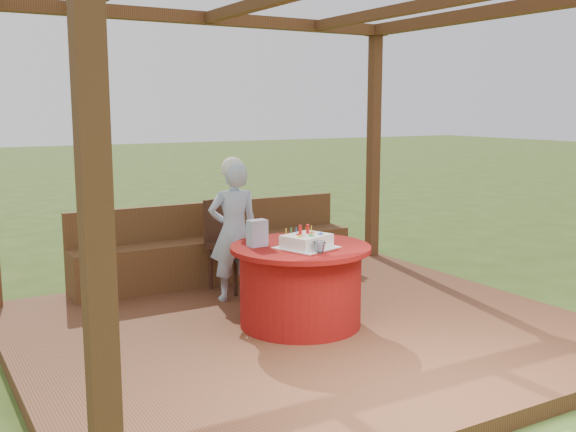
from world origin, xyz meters
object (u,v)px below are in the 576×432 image
object	(u,v)px
elderly_woman	(234,229)
birthday_cake	(307,241)
gift_bag	(257,233)
table	(300,285)
chair	(230,239)
drinking_glass	(320,247)
bench	(217,255)

from	to	relation	value
elderly_woman	birthday_cake	xyz separation A→B (m)	(0.14, -1.05, 0.05)
elderly_woman	birthday_cake	distance (m)	1.06
birthday_cake	gift_bag	bearing A→B (deg)	141.55
elderly_woman	birthday_cake	bearing A→B (deg)	-82.14
table	chair	world-z (taller)	chair
drinking_glass	table	bearing A→B (deg)	86.97
table	birthday_cake	xyz separation A→B (m)	(-0.00, -0.10, 0.38)
bench	drinking_glass	size ratio (longest dim) A/B	30.74
table	drinking_glass	xyz separation A→B (m)	(-0.02, -0.31, 0.37)
elderly_woman	bench	bearing A→B (deg)	77.92
birthday_cake	bench	bearing A→B (deg)	89.54
table	gift_bag	world-z (taller)	gift_bag
bench	birthday_cake	bearing A→B (deg)	-90.46
bench	chair	world-z (taller)	chair
bench	birthday_cake	world-z (taller)	birthday_cake
birthday_cake	drinking_glass	bearing A→B (deg)	-93.90
chair	elderly_woman	xyz separation A→B (m)	(-0.15, -0.40, 0.18)
bench	table	bearing A→B (deg)	-90.43
table	bench	bearing A→B (deg)	89.57
drinking_glass	chair	bearing A→B (deg)	89.33
bench	birthday_cake	distance (m)	1.85
table	elderly_woman	world-z (taller)	elderly_woman
elderly_woman	birthday_cake	world-z (taller)	elderly_woman
table	gift_bag	size ratio (longest dim) A/B	5.30
bench	elderly_woman	world-z (taller)	elderly_woman
elderly_woman	drinking_glass	world-z (taller)	elderly_woman
bench	birthday_cake	xyz separation A→B (m)	(-0.01, -1.79, 0.46)
bench	drinking_glass	xyz separation A→B (m)	(-0.03, -2.00, 0.45)
table	birthday_cake	bearing A→B (deg)	-91.09
bench	gift_bag	xyz separation A→B (m)	(-0.33, -1.54, 0.51)
gift_bag	elderly_woman	bearing A→B (deg)	75.19
bench	chair	size ratio (longest dim) A/B	3.37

